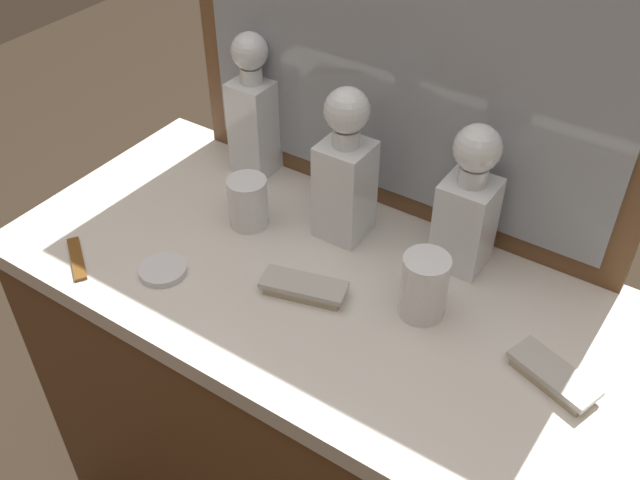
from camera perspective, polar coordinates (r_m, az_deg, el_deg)
name	(u,v)px	position (r m, az deg, el deg)	size (l,w,h in m)	color
dresser	(320,431)	(1.50, 0.00, -15.09)	(1.10, 0.52, 0.85)	brown
dresser_mirror	(407,19)	(1.16, 6.98, 17.19)	(0.85, 0.03, 0.71)	brown
crystal_decanter_right	(254,118)	(1.37, -5.32, 9.72)	(0.08, 0.08, 0.28)	white
crystal_decanter_left	(345,179)	(1.20, 2.02, 4.92)	(0.08, 0.08, 0.28)	white
crystal_decanter_far_right	(467,211)	(1.16, 11.73, 2.26)	(0.08, 0.08, 0.26)	white
crystal_tumbler_far_right	(424,288)	(1.09, 8.34, -3.85)	(0.07, 0.07, 0.11)	white
crystal_tumbler_far_left	(248,204)	(1.26, -5.78, 2.89)	(0.07, 0.07, 0.09)	white
silver_brush_center	(304,288)	(1.14, -1.31, -3.86)	(0.15, 0.09, 0.02)	#B7A88C
silver_brush_right	(554,374)	(1.07, 18.32, -10.18)	(0.14, 0.09, 0.02)	#B7A88C
porcelain_dish	(163,270)	(1.21, -12.51, -2.38)	(0.08, 0.08, 0.01)	silver
tortoiseshell_comb	(77,259)	(1.27, -18.95, -1.43)	(0.10, 0.08, 0.01)	brown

